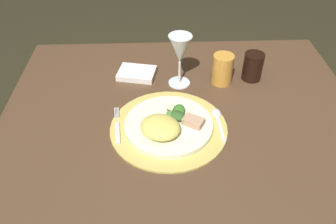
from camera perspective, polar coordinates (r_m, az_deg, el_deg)
The scene contains 12 objects.
dining_table at distance 1.10m, azimuth 2.38°, elevation -5.40°, with size 1.11×0.93×0.71m.
placemat at distance 0.99m, azimuth 0.11°, elevation -2.64°, with size 0.34×0.34×0.01m, color tan.
dinner_plate at distance 0.98m, azimuth 0.12°, elevation -2.18°, with size 0.26×0.26×0.02m, color silver.
pasta_serving at distance 0.93m, azimuth -1.30°, elevation -2.56°, with size 0.11×0.10×0.04m, color #DBCC5E.
salad_greens at distance 0.99m, azimuth 1.43°, elevation -0.25°, with size 0.07×0.08×0.03m.
bread_piece at distance 0.97m, azimuth 4.28°, elevation -1.62°, with size 0.06×0.04×0.02m, color tan.
fork at distance 0.99m, azimuth -8.50°, elevation -2.48°, with size 0.03×0.16×0.00m.
spoon at distance 1.02m, azimuth 8.34°, elevation -1.05°, with size 0.03×0.14×0.01m.
napkin at distance 1.20m, azimuth -5.28°, elevation 6.51°, with size 0.13×0.09×0.02m, color white.
wine_glass at distance 1.09m, azimuth 1.94°, elevation 10.25°, with size 0.08×0.08×0.18m.
amber_tumbler at distance 1.15m, azimuth 9.16°, elevation 7.13°, with size 0.07×0.07×0.10m, color gold.
dark_tumbler at distance 1.20m, azimuth 14.08°, elevation 7.44°, with size 0.07×0.07×0.10m, color black.
Camera 1 is at (-0.08, -0.76, 1.38)m, focal length 36.23 mm.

